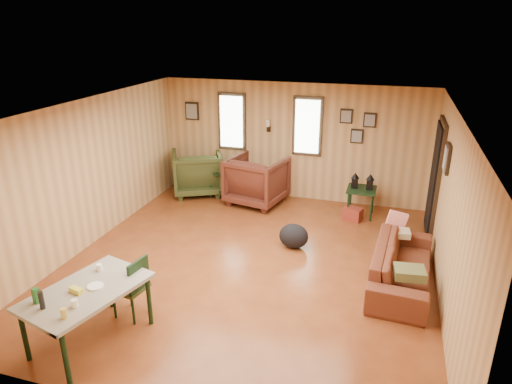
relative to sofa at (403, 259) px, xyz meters
The scene contains 11 objects.
room 2.25m from the sofa, behind, with size 5.54×6.04×2.44m.
sofa is the anchor object (origin of this frame).
recliner_brown 3.70m from the sofa, 140.61° to the left, with size 1.05×0.98×1.08m, color #512418.
recliner_green 4.94m from the sofa, 149.30° to the left, with size 1.00×0.94×1.03m, color #363F1C.
end_table 4.35m from the sofa, 145.52° to the left, with size 0.69×0.66×0.72m.
side_table 2.43m from the sofa, 108.39° to the left, with size 0.54×0.54×0.86m.
cooler 2.24m from the sofa, 113.28° to the left, with size 0.39×0.33×0.24m.
backpack 1.82m from the sofa, 159.83° to the left, with size 0.58×0.50×0.42m.
sofa_pillows 0.19m from the sofa, 93.23° to the left, with size 0.58×1.69×0.35m.
dining_table 4.20m from the sofa, 145.68° to the right, with size 1.15×1.54×0.91m.
dining_chair 3.68m from the sofa, 151.14° to the right, with size 0.43×0.43×0.83m.
Camera 1 is at (1.91, -5.92, 3.57)m, focal length 32.00 mm.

